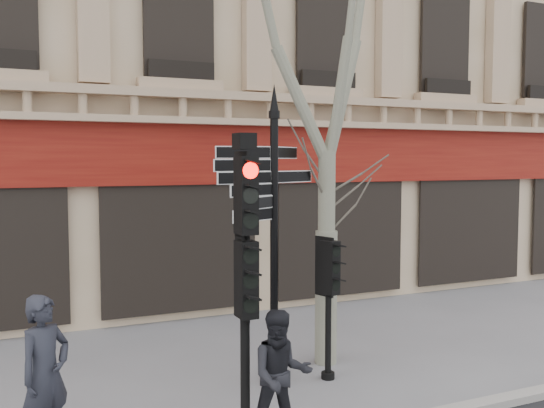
{
  "coord_description": "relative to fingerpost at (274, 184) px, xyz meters",
  "views": [
    {
      "loc": [
        -3.53,
        -7.67,
        3.48
      ],
      "look_at": [
        0.21,
        0.6,
        2.82
      ],
      "focal_mm": 40.0,
      "sensor_mm": 36.0,
      "label": 1
    }
  ],
  "objects": [
    {
      "name": "traffic_signal_secondary",
      "position": [
        0.85,
        -0.19,
        -1.56
      ],
      "size": [
        0.43,
        0.36,
        2.22
      ],
      "rotation": [
        0.0,
        0.0,
        0.3
      ],
      "color": "black",
      "rests_on": "ground"
    },
    {
      "name": "traffic_signal_main",
      "position": [
        -1.1,
        -1.54,
        -0.71
      ],
      "size": [
        0.42,
        0.3,
        3.81
      ],
      "rotation": [
        0.0,
        0.0,
        -0.01
      ],
      "color": "black",
      "rests_on": "ground"
    },
    {
      "name": "ground",
      "position": [
        -0.3,
        -0.73,
        -3.11
      ],
      "size": [
        80.0,
        80.0,
        0.0
      ],
      "primitive_type": "plane",
      "color": "slate",
      "rests_on": "ground"
    },
    {
      "name": "fingerpost",
      "position": [
        0.0,
        0.0,
        0.0
      ],
      "size": [
        2.38,
        2.38,
        4.63
      ],
      "rotation": [
        0.0,
        0.0,
        0.27
      ],
      "color": "black",
      "rests_on": "ground"
    },
    {
      "name": "pedestrian_a",
      "position": [
        -3.41,
        -0.95,
        -2.16
      ],
      "size": [
        0.83,
        0.79,
        1.91
      ],
      "primitive_type": "imported",
      "rotation": [
        0.0,
        0.0,
        0.65
      ],
      "color": "#22242E",
      "rests_on": "ground"
    },
    {
      "name": "pedestrian_b",
      "position": [
        -0.72,
        -1.79,
        -2.29
      ],
      "size": [
        0.92,
        0.79,
        1.64
      ],
      "primitive_type": "imported",
      "rotation": [
        0.0,
        0.0,
        -0.24
      ],
      "color": "black",
      "rests_on": "ground"
    }
  ]
}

